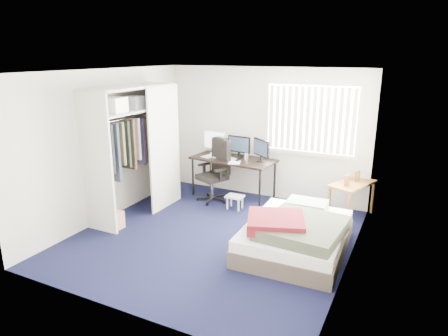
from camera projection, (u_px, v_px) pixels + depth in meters
ground at (214, 236)px, 6.19m from camera, size 4.20×4.20×0.00m
room_shell at (213, 141)px, 5.77m from camera, size 4.20×4.20×4.20m
window_assembly at (311, 119)px, 7.12m from camera, size 1.72×0.09×1.32m
closet at (133, 138)px, 6.76m from camera, size 0.64×1.84×2.22m
desk at (234, 157)px, 7.68m from camera, size 1.67×0.90×1.25m
office_chair at (215, 177)px, 7.62m from camera, size 0.75×0.75×1.21m
footstool at (235, 199)px, 7.24m from camera, size 0.31×0.25×0.25m
nightstand at (352, 187)px, 6.82m from camera, size 0.74×0.99×0.79m
bed at (296, 234)px, 5.67m from camera, size 1.42×1.86×0.61m
pine_box at (110, 220)px, 6.45m from camera, size 0.38×0.29×0.28m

